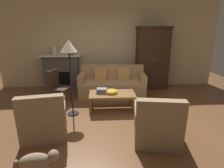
{
  "coord_description": "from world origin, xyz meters",
  "views": [
    {
      "loc": [
        -0.25,
        -3.63,
        1.91
      ],
      "look_at": [
        0.02,
        0.87,
        0.55
      ],
      "focal_mm": 29.34,
      "sensor_mm": 36.0,
      "label": 1
    }
  ],
  "objects_px": {
    "couch": "(112,84)",
    "side_chair_wooden": "(57,85)",
    "mantel_vase_slate": "(72,50)",
    "armchair_near_left": "(44,121)",
    "fireplace": "(62,72)",
    "mantel_vase_cream": "(54,50)",
    "coffee_table": "(112,95)",
    "dog": "(38,161)",
    "book_stack": "(102,91)",
    "armoire": "(152,58)",
    "floor_lamp": "(69,51)",
    "fruit_bowl": "(111,92)",
    "armchair_near_right": "(157,125)"
  },
  "relations": [
    {
      "from": "couch",
      "to": "side_chair_wooden",
      "type": "xyz_separation_m",
      "value": [
        -1.47,
        -0.59,
        0.19
      ]
    },
    {
      "from": "mantel_vase_slate",
      "to": "armchair_near_left",
      "type": "relative_size",
      "value": 0.36
    },
    {
      "from": "fireplace",
      "to": "mantel_vase_cream",
      "type": "relative_size",
      "value": 4.48
    },
    {
      "from": "coffee_table",
      "to": "dog",
      "type": "relative_size",
      "value": 1.92
    },
    {
      "from": "dog",
      "to": "book_stack",
      "type": "bearing_deg",
      "value": 68.16
    },
    {
      "from": "armoire",
      "to": "armchair_near_left",
      "type": "bearing_deg",
      "value": -134.08
    },
    {
      "from": "fireplace",
      "to": "floor_lamp",
      "type": "xyz_separation_m",
      "value": [
        0.62,
        -1.98,
        0.9
      ]
    },
    {
      "from": "fruit_bowl",
      "to": "dog",
      "type": "relative_size",
      "value": 0.53
    },
    {
      "from": "mantel_vase_cream",
      "to": "mantel_vase_slate",
      "type": "relative_size",
      "value": 0.88
    },
    {
      "from": "mantel_vase_slate",
      "to": "fireplace",
      "type": "bearing_deg",
      "value": 177.3
    },
    {
      "from": "coffee_table",
      "to": "couch",
      "type": "bearing_deg",
      "value": 86.31
    },
    {
      "from": "mantel_vase_slate",
      "to": "floor_lamp",
      "type": "xyz_separation_m",
      "value": [
        0.24,
        -1.96,
        0.19
      ]
    },
    {
      "from": "fireplace",
      "to": "armchair_near_right",
      "type": "bearing_deg",
      "value": -54.48
    },
    {
      "from": "book_stack",
      "to": "mantel_vase_slate",
      "type": "relative_size",
      "value": 0.82
    },
    {
      "from": "floor_lamp",
      "to": "couch",
      "type": "bearing_deg",
      "value": 52.13
    },
    {
      "from": "couch",
      "to": "mantel_vase_cream",
      "type": "bearing_deg",
      "value": 159.13
    },
    {
      "from": "couch",
      "to": "book_stack",
      "type": "xyz_separation_m",
      "value": [
        -0.32,
        -1.04,
        0.16
      ]
    },
    {
      "from": "dog",
      "to": "mantel_vase_slate",
      "type": "bearing_deg",
      "value": 90.93
    },
    {
      "from": "dog",
      "to": "couch",
      "type": "bearing_deg",
      "value": 69.69
    },
    {
      "from": "armchair_near_left",
      "to": "dog",
      "type": "bearing_deg",
      "value": -78.93
    },
    {
      "from": "floor_lamp",
      "to": "armchair_near_left",
      "type": "bearing_deg",
      "value": -112.79
    },
    {
      "from": "fireplace",
      "to": "dog",
      "type": "distance_m",
      "value": 3.91
    },
    {
      "from": "couch",
      "to": "mantel_vase_slate",
      "type": "distance_m",
      "value": 1.71
    },
    {
      "from": "fruit_bowl",
      "to": "mantel_vase_slate",
      "type": "xyz_separation_m",
      "value": [
        -1.14,
        1.75,
        0.82
      ]
    },
    {
      "from": "mantel_vase_cream",
      "to": "couch",
      "type": "bearing_deg",
      "value": -20.87
    },
    {
      "from": "armoire",
      "to": "side_chair_wooden",
      "type": "bearing_deg",
      "value": -156.56
    },
    {
      "from": "mantel_vase_slate",
      "to": "armchair_near_left",
      "type": "height_order",
      "value": "mantel_vase_slate"
    },
    {
      "from": "book_stack",
      "to": "mantel_vase_slate",
      "type": "height_order",
      "value": "mantel_vase_slate"
    },
    {
      "from": "mantel_vase_slate",
      "to": "couch",
      "type": "bearing_deg",
      "value": -28.99
    },
    {
      "from": "side_chair_wooden",
      "to": "floor_lamp",
      "type": "bearing_deg",
      "value": -55.29
    },
    {
      "from": "mantel_vase_slate",
      "to": "side_chair_wooden",
      "type": "height_order",
      "value": "mantel_vase_slate"
    },
    {
      "from": "floor_lamp",
      "to": "dog",
      "type": "bearing_deg",
      "value": -95.42
    },
    {
      "from": "side_chair_wooden",
      "to": "book_stack",
      "type": "bearing_deg",
      "value": -21.2
    },
    {
      "from": "fruit_bowl",
      "to": "floor_lamp",
      "type": "bearing_deg",
      "value": -166.88
    },
    {
      "from": "armoire",
      "to": "armchair_near_left",
      "type": "relative_size",
      "value": 2.23
    },
    {
      "from": "fruit_bowl",
      "to": "mantel_vase_cream",
      "type": "xyz_separation_m",
      "value": [
        -1.7,
        1.75,
        0.81
      ]
    },
    {
      "from": "fireplace",
      "to": "book_stack",
      "type": "relative_size",
      "value": 4.82
    },
    {
      "from": "mantel_vase_cream",
      "to": "floor_lamp",
      "type": "relative_size",
      "value": 0.17
    },
    {
      "from": "coffee_table",
      "to": "armchair_near_left",
      "type": "relative_size",
      "value": 1.23
    },
    {
      "from": "fruit_bowl",
      "to": "armchair_near_right",
      "type": "relative_size",
      "value": 0.34
    },
    {
      "from": "fruit_bowl",
      "to": "side_chair_wooden",
      "type": "height_order",
      "value": "side_chair_wooden"
    },
    {
      "from": "mantel_vase_slate",
      "to": "dog",
      "type": "bearing_deg",
      "value": -89.07
    },
    {
      "from": "armchair_near_left",
      "to": "side_chair_wooden",
      "type": "xyz_separation_m",
      "value": [
        -0.1,
        1.58,
        0.2
      ]
    },
    {
      "from": "armchair_near_left",
      "to": "armchair_near_right",
      "type": "distance_m",
      "value": 2.02
    },
    {
      "from": "fireplace",
      "to": "mantel_vase_cream",
      "type": "bearing_deg",
      "value": -174.31
    },
    {
      "from": "coffee_table",
      "to": "armchair_near_left",
      "type": "height_order",
      "value": "armchair_near_left"
    },
    {
      "from": "armoire",
      "to": "couch",
      "type": "height_order",
      "value": "armoire"
    },
    {
      "from": "fireplace",
      "to": "coffee_table",
      "type": "bearing_deg",
      "value": -48.94
    },
    {
      "from": "fruit_bowl",
      "to": "dog",
      "type": "xyz_separation_m",
      "value": [
        -1.08,
        -2.1,
        -0.21
      ]
    },
    {
      "from": "couch",
      "to": "floor_lamp",
      "type": "relative_size",
      "value": 1.16
    }
  ]
}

